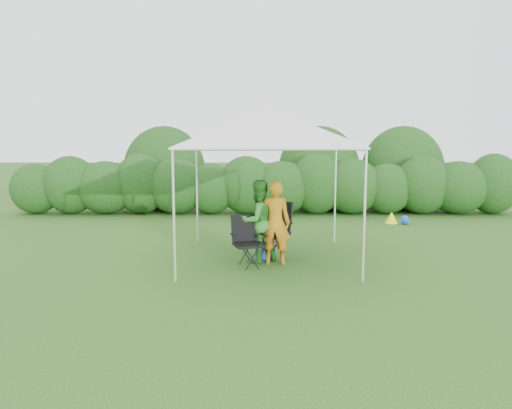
{
  "coord_description": "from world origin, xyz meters",
  "views": [
    {
      "loc": [
        -0.18,
        -8.74,
        2.31
      ],
      "look_at": [
        -0.21,
        0.4,
        1.05
      ],
      "focal_mm": 35.0,
      "sensor_mm": 36.0,
      "label": 1
    }
  ],
  "objects_px": {
    "chair_left": "(247,238)",
    "canopy": "(268,127)",
    "chair_right": "(274,226)",
    "woman": "(258,221)",
    "cooler": "(265,251)",
    "man": "(275,223)"
  },
  "relations": [
    {
      "from": "chair_right",
      "to": "man",
      "type": "relative_size",
      "value": 0.7
    },
    {
      "from": "chair_left",
      "to": "man",
      "type": "distance_m",
      "value": 0.58
    },
    {
      "from": "woman",
      "to": "cooler",
      "type": "relative_size",
      "value": 3.86
    },
    {
      "from": "chair_left",
      "to": "canopy",
      "type": "bearing_deg",
      "value": 38.24
    },
    {
      "from": "canopy",
      "to": "chair_right",
      "type": "height_order",
      "value": "canopy"
    },
    {
      "from": "chair_right",
      "to": "cooler",
      "type": "relative_size",
      "value": 2.7
    },
    {
      "from": "chair_right",
      "to": "chair_left",
      "type": "height_order",
      "value": "chair_right"
    },
    {
      "from": "woman",
      "to": "chair_right",
      "type": "bearing_deg",
      "value": -161.36
    },
    {
      "from": "chair_right",
      "to": "woman",
      "type": "relative_size",
      "value": 0.7
    },
    {
      "from": "canopy",
      "to": "man",
      "type": "distance_m",
      "value": 1.75
    },
    {
      "from": "chair_right",
      "to": "woman",
      "type": "distance_m",
      "value": 0.5
    },
    {
      "from": "canopy",
      "to": "woman",
      "type": "distance_m",
      "value": 1.73
    },
    {
      "from": "chair_right",
      "to": "chair_left",
      "type": "relative_size",
      "value": 1.17
    },
    {
      "from": "canopy",
      "to": "cooler",
      "type": "xyz_separation_m",
      "value": [
        -0.04,
        -0.04,
        -2.3
      ]
    },
    {
      "from": "man",
      "to": "woman",
      "type": "xyz_separation_m",
      "value": [
        -0.31,
        0.14,
        0.0
      ]
    },
    {
      "from": "chair_left",
      "to": "cooler",
      "type": "bearing_deg",
      "value": 39.29
    },
    {
      "from": "woman",
      "to": "cooler",
      "type": "height_order",
      "value": "woman"
    },
    {
      "from": "chair_right",
      "to": "cooler",
      "type": "height_order",
      "value": "chair_right"
    },
    {
      "from": "canopy",
      "to": "woman",
      "type": "bearing_deg",
      "value": -127.23
    },
    {
      "from": "chair_right",
      "to": "man",
      "type": "bearing_deg",
      "value": -58.75
    },
    {
      "from": "canopy",
      "to": "woman",
      "type": "xyz_separation_m",
      "value": [
        -0.17,
        -0.23,
        -1.7
      ]
    },
    {
      "from": "canopy",
      "to": "chair_left",
      "type": "relative_size",
      "value": 3.4
    }
  ]
}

